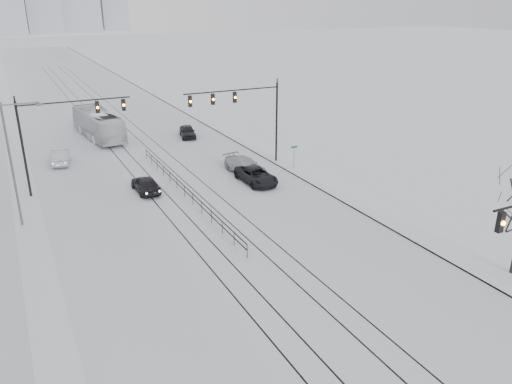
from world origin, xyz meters
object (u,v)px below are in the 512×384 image
Objects in this scene: sedan_nb_far at (188,132)px; sedan_nb_front at (256,176)px; sedan_sb_inner at (146,184)px; sedan_sb_outer at (61,157)px; box_truck at (98,124)px; sedan_nb_right at (245,166)px.

sedan_nb_front is at bearing -77.78° from sedan_nb_far.
sedan_sb_inner is at bearing 166.10° from sedan_nb_front.
box_truck is (5.32, 8.66, 0.94)m from sedan_sb_outer.
sedan_sb_inner is 18.46m from sedan_nb_far.
sedan_sb_inner is 1.01× the size of sedan_nb_far.
sedan_nb_far is at bearing 89.42° from sedan_nb_front.
sedan_nb_right is 0.43× the size of box_truck.
sedan_nb_far is (14.86, 4.21, -0.02)m from sedan_sb_outer.
box_truck is (-0.15, 20.34, 0.96)m from sedan_sb_inner.
sedan_sb_inner is at bearing 174.51° from sedan_nb_right.
sedan_sb_inner is 0.83× the size of sedan_nb_front.
sedan_sb_outer is 15.44m from sedan_nb_far.
sedan_nb_far is (-0.36, 15.18, -0.03)m from sedan_nb_right.
sedan_nb_front is at bearing -105.15° from sedan_nb_right.
sedan_sb_outer is at bearing 136.27° from sedan_nb_front.
box_truck is at bearing 107.07° from sedan_nb_right.
box_truck is (-9.61, 22.54, 0.97)m from sedan_nb_front.
sedan_sb_outer is 0.37× the size of box_truck.
sedan_sb_outer is 1.07× the size of sedan_nb_far.
sedan_sb_inner reaches higher than sedan_nb_front.
box_truck reaches higher than sedan_nb_front.
box_truck reaches higher than sedan_sb_outer.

